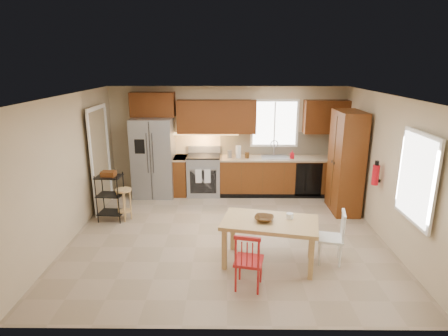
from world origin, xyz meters
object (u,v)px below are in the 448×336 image
chair_white (330,237)px  table_bowl (264,221)px  range_stove (204,175)px  pantry (346,162)px  refrigerator (154,157)px  fire_extinguisher (376,175)px  chair_red (249,260)px  bar_stool (124,204)px  soap_bottle (292,154)px  utility_cart (111,197)px  table_jar (290,217)px  dining_table (269,243)px

chair_white → table_bowl: 1.08m
range_stove → pantry: pantry is taller
refrigerator → fire_extinguisher: (4.33, -1.98, 0.19)m
chair_red → table_bowl: 0.76m
range_stove → bar_stool: size_ratio=1.43×
range_stove → refrigerator: bearing=-177.0°
table_bowl → soap_bottle: bearing=73.3°
fire_extinguisher → chair_red: bearing=-142.6°
utility_cart → pantry: bearing=10.9°
table_jar → dining_table: bearing=-164.1°
pantry → chair_white: pantry is taller
range_stove → utility_cart: size_ratio=0.97×
range_stove → pantry: (2.98, -0.99, 0.59)m
refrigerator → chair_white: (3.30, -3.06, -0.49)m
chair_white → table_bowl: size_ratio=2.90×
fire_extinguisher → table_jar: 2.00m
soap_bottle → pantry: pantry is taller
dining_table → chair_white: (0.95, 0.05, 0.07)m
pantry → bar_stool: (-4.46, -0.54, -0.73)m
fire_extinguisher → chair_red: (-2.33, -1.78, -0.68)m
chair_white → table_jar: bearing=98.6°
range_stove → fire_extinguisher: bearing=-32.6°
soap_bottle → utility_cart: bearing=-159.0°
fire_extinguisher → chair_red: size_ratio=0.43×
chair_red → bar_stool: size_ratio=1.31×
soap_bottle → table_jar: bearing=-99.9°
chair_red → utility_cart: 3.45m
refrigerator → range_stove: bearing=3.0°
soap_bottle → chair_red: soap_bottle is taller
range_stove → soap_bottle: soap_bottle is taller
refrigerator → utility_cart: (-0.59, -1.47, -0.43)m
soap_bottle → fire_extinguisher: bearing=-59.5°
fire_extinguisher → dining_table: 2.40m
soap_bottle → chair_red: bearing=-107.6°
table_bowl → pantry: bearing=49.4°
table_bowl → fire_extinguisher: bearing=28.7°
refrigerator → dining_table: 3.93m
chair_red → soap_bottle: bearing=84.6°
range_stove → table_jar: range_stove is taller
soap_bottle → dining_table: soap_bottle is taller
bar_stool → utility_cart: size_ratio=0.68×
refrigerator → bar_stool: bearing=-102.8°
soap_bottle → chair_red: 3.96m
chair_white → table_jar: 0.71m
table_bowl → table_jar: 0.41m
chair_red → table_jar: (0.66, 0.74, 0.31)m
chair_red → bar_stool: 3.27m
range_stove → chair_red: (0.85, -3.82, -0.04)m
pantry → bar_stool: size_ratio=3.26×
refrigerator → soap_bottle: refrigerator is taller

